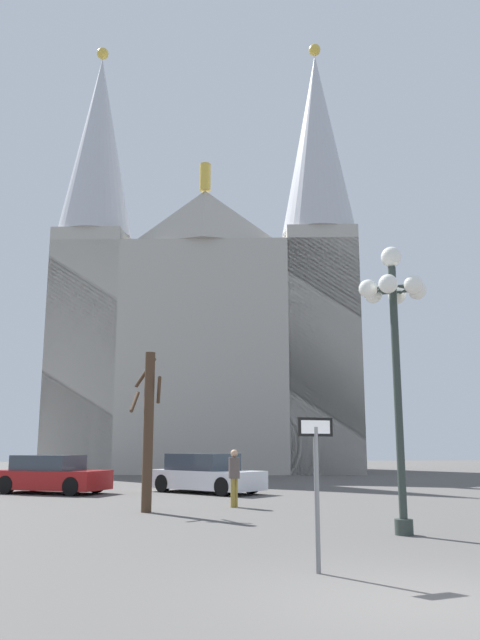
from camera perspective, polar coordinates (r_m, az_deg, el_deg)
name	(u,v)px	position (r m, az deg, el deg)	size (l,w,h in m)	color
ground_plane	(431,605)	(8.02, 16.71, -23.23)	(120.00, 120.00, 0.00)	#514F4C
cathedral	(208,329)	(42.37, -2.88, -0.80)	(20.32, 13.52, 28.61)	#ADA89E
one_way_arrow_sign	(316,473)	(9.34, 6.85, -13.47)	(0.55, 0.19, 2.13)	slate
street_lamp	(394,322)	(13.66, 13.64, -0.15)	(1.47, 1.32, 5.88)	#2D3833
bare_tree	(148,427)	(17.43, -8.23, -9.48)	(0.82, 0.84, 4.21)	#473323
parked_car_near_white	(205,474)	(23.99, -3.12, -13.63)	(4.23, 4.32, 1.40)	silver
parked_car_far_red	(51,475)	(24.67, -16.54, -13.17)	(4.38, 3.36, 1.35)	maroon
pedestrian_standing	(234,472)	(18.62, -0.52, -13.48)	(0.32, 0.32, 1.59)	olive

